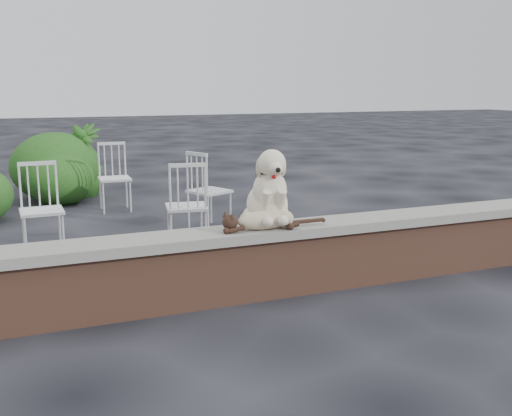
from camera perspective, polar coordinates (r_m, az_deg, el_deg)
name	(u,v)px	position (r m, az deg, el deg)	size (l,w,h in m)	color
ground	(302,289)	(5.13, 4.50, -7.80)	(60.00, 60.00, 0.00)	black
brick_wall	(303,261)	(5.06, 4.54, -5.12)	(6.00, 0.30, 0.50)	brown
capstone	(304,228)	(4.98, 4.60, -1.93)	(6.20, 0.40, 0.08)	slate
dog	(267,186)	(4.85, 1.08, 2.14)	(0.43, 0.56, 0.65)	beige
cat	(265,218)	(4.73, 0.89, -1.01)	(1.05, 0.25, 0.18)	tan
chair_a	(42,209)	(6.44, -19.94, -0.12)	(0.56, 0.56, 0.94)	white
chair_b	(115,177)	(8.40, -13.46, 2.89)	(0.56, 0.56, 0.94)	white
chair_e	(209,190)	(7.22, -4.51, 1.77)	(0.56, 0.56, 0.94)	white
chair_c	(186,205)	(6.31, -6.72, 0.28)	(0.56, 0.56, 0.94)	white
potted_plant_b	(82,160)	(9.67, -16.43, 4.43)	(0.63, 0.63, 1.13)	#1F4E16
shrubbery	(42,175)	(9.26, -19.90, 3.00)	(2.25, 2.45, 1.07)	#1F4E16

